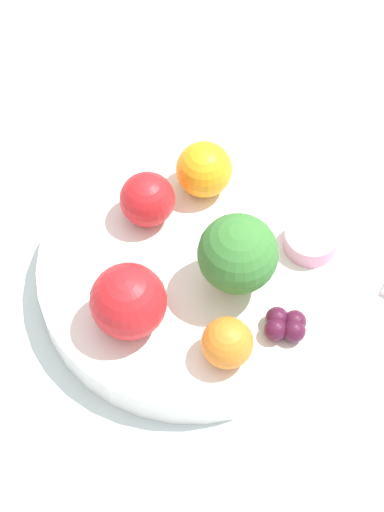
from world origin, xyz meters
TOP-DOWN VIEW (x-y plane):
  - ground_plane at (0.00, 0.00)m, footprint 6.00×6.00m
  - table_surface at (0.00, 0.00)m, footprint 1.20×1.20m
  - bowl at (0.00, 0.00)m, footprint 0.26×0.26m
  - broccoli at (0.02, -0.04)m, footprint 0.06×0.06m
  - apple_red at (0.00, 0.06)m, footprint 0.05×0.05m
  - apple_green at (-0.07, -0.01)m, footprint 0.06×0.06m
  - orange_front at (0.06, 0.06)m, footprint 0.05×0.05m
  - orange_back at (-0.03, -0.08)m, footprint 0.04×0.04m
  - grape_cluster at (0.02, -0.09)m, footprint 0.03×0.03m
  - small_cup at (0.09, -0.05)m, footprint 0.04×0.04m

SIDE VIEW (x-z plane):
  - ground_plane at x=0.00m, z-range 0.00..0.00m
  - table_surface at x=0.00m, z-range 0.00..0.02m
  - bowl at x=0.00m, z-range 0.02..0.05m
  - small_cup at x=0.09m, z-range 0.05..0.07m
  - grape_cluster at x=0.02m, z-range 0.05..0.07m
  - orange_back at x=-0.03m, z-range 0.05..0.09m
  - apple_red at x=0.00m, z-range 0.05..0.10m
  - orange_front at x=0.06m, z-range 0.05..0.10m
  - apple_green at x=-0.07m, z-range 0.05..0.11m
  - broccoli at x=0.02m, z-range 0.06..0.13m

